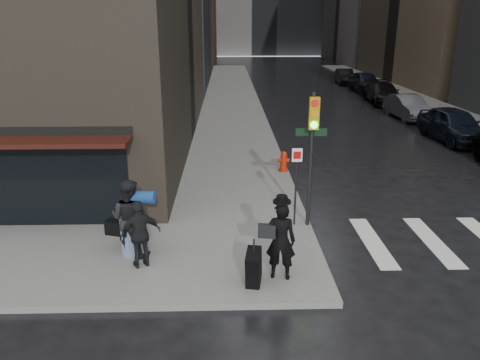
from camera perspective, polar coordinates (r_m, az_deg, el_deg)
The scene contains 13 objects.
ground at distance 11.50m, azimuth 0.17°, elevation -9.96°, with size 140.00×140.00×0.00m, color black.
sidewalk_left at distance 37.48m, azimuth -1.09°, elevation 10.38°, with size 4.00×50.00×0.15m, color slate.
sidewalk_right at distance 39.94m, azimuth 18.97°, elevation 9.90°, with size 3.00×50.00×0.15m, color slate.
man_overcoat at distance 10.17m, azimuth 4.30°, elevation -7.90°, with size 1.16×0.95×1.96m.
man_jeans at distance 11.45m, azimuth -13.33°, elevation -4.47°, with size 1.33×1.01×1.91m.
man_greycoat at distance 10.90m, azimuth -12.05°, elevation -6.48°, with size 1.02×0.76×1.61m.
traffic_light at distance 12.40m, azimuth 8.61°, elevation 4.51°, with size 0.92×0.43×3.67m.
fire_hydrant at distance 17.71m, azimuth 5.34°, elevation 2.17°, with size 0.44×0.34×0.77m.
parked_car_1 at distance 24.97m, azimuth 24.58°, elevation 6.16°, with size 1.91×4.74×1.61m, color black.
parked_car_2 at distance 29.99m, azimuth 19.77°, elevation 8.39°, with size 1.47×4.22×1.39m, color #3D3E42.
parked_car_3 at distance 35.29m, azimuth 16.99°, elevation 10.13°, with size 2.04×5.01×1.45m, color black.
parked_car_4 at distance 40.69m, azimuth 15.04°, elevation 11.47°, with size 1.92×4.78×1.63m, color black.
parked_car_5 at distance 45.99m, azimuth 12.64°, elevation 12.23°, with size 1.40×4.02×1.32m, color black.
Camera 1 is at (-0.31, -10.08, 5.52)m, focal length 35.00 mm.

